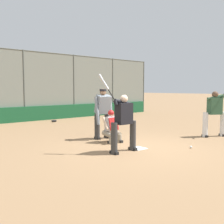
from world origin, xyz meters
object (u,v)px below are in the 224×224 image
at_px(fielding_glove_on_dirt, 54,121).
at_px(baseball_loose, 191,147).
at_px(batter_at_plate, 123,121).
at_px(catcher_behind_plate, 113,126).
at_px(batter_on_deck, 215,112).
at_px(umpire_home, 103,112).
at_px(spare_bat_near_backstop, 97,118).

xyz_separation_m(fielding_glove_on_dirt, baseball_loose, (-0.15, 8.38, -0.02)).
distance_m(batter_at_plate, catcher_behind_plate, 1.40).
bearing_deg(catcher_behind_plate, baseball_loose, 118.26).
distance_m(batter_at_plate, fielding_glove_on_dirt, 7.65).
bearing_deg(catcher_behind_plate, batter_on_deck, 154.00).
bearing_deg(fielding_glove_on_dirt, umpire_home, 80.17).
height_order(catcher_behind_plate, baseball_loose, catcher_behind_plate).
relative_size(umpire_home, baseball_loose, 24.30).
height_order(spare_bat_near_backstop, fielding_glove_on_dirt, fielding_glove_on_dirt).
bearing_deg(catcher_behind_plate, batter_at_plate, 61.12).
distance_m(spare_bat_near_backstop, baseball_loose, 8.74).
relative_size(umpire_home, batter_on_deck, 0.79).
distance_m(catcher_behind_plate, fielding_glove_on_dirt, 6.31).
bearing_deg(batter_at_plate, spare_bat_near_backstop, -122.57).
bearing_deg(batter_at_plate, batter_on_deck, 173.47).
bearing_deg(batter_on_deck, fielding_glove_on_dirt, 132.40).
xyz_separation_m(umpire_home, spare_bat_near_backstop, (-3.79, -5.40, -0.94)).
bearing_deg(fielding_glove_on_dirt, batter_on_deck, 107.79).
xyz_separation_m(catcher_behind_plate, umpire_home, (-0.16, -0.72, 0.41)).
distance_m(umpire_home, baseball_loose, 3.25).
distance_m(catcher_behind_plate, umpire_home, 0.84).
relative_size(catcher_behind_plate, fielding_glove_on_dirt, 3.45).
distance_m(batter_at_plate, umpire_home, 2.08).
xyz_separation_m(umpire_home, fielding_glove_on_dirt, (-0.95, -5.48, -0.91)).
xyz_separation_m(catcher_behind_plate, baseball_loose, (-1.25, 2.19, -0.53)).
bearing_deg(batter_on_deck, spare_bat_near_backstop, 112.22).
xyz_separation_m(batter_at_plate, spare_bat_near_backstop, (-4.57, -7.33, -0.86)).
height_order(batter_at_plate, catcher_behind_plate, batter_at_plate).
xyz_separation_m(catcher_behind_plate, batter_on_deck, (-3.62, 1.65, 0.37)).
relative_size(umpire_home, fielding_glove_on_dirt, 5.69).
height_order(batter_at_plate, fielding_glove_on_dirt, batter_at_plate).
bearing_deg(catcher_behind_plate, umpire_home, -103.92).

